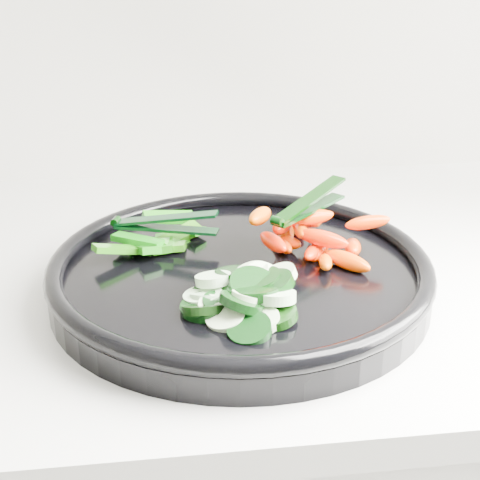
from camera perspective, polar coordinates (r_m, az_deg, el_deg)
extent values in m
cylinder|color=black|center=(0.66, 0.00, -3.36)|extent=(0.48, 0.48, 0.02)
torus|color=black|center=(0.65, 0.00, -1.92)|extent=(0.49, 0.49, 0.02)
cylinder|color=black|center=(0.55, 0.82, -7.62)|extent=(0.05, 0.05, 0.02)
cylinder|color=#E3FBC9|center=(0.56, -1.16, -6.65)|extent=(0.05, 0.05, 0.02)
cylinder|color=black|center=(0.58, -3.05, -5.91)|extent=(0.05, 0.05, 0.03)
cylinder|color=#B5D4AA|center=(0.59, -2.93, -5.02)|extent=(0.03, 0.03, 0.02)
cylinder|color=black|center=(0.58, -1.56, -5.70)|extent=(0.05, 0.05, 0.02)
cylinder|color=#E2F7C5|center=(0.58, -2.28, -5.87)|extent=(0.04, 0.04, 0.02)
cylinder|color=black|center=(0.57, 2.97, -6.48)|extent=(0.06, 0.06, 0.02)
cylinder|color=beige|center=(0.56, 1.82, -6.92)|extent=(0.04, 0.04, 0.02)
cylinder|color=black|center=(0.60, -1.72, -4.76)|extent=(0.06, 0.06, 0.02)
cylinder|color=beige|center=(0.60, -2.57, -4.39)|extent=(0.04, 0.04, 0.02)
cylinder|color=black|center=(0.58, -3.03, -5.75)|extent=(0.05, 0.05, 0.02)
cylinder|color=#D4F5C4|center=(0.59, -3.11, -4.93)|extent=(0.05, 0.05, 0.02)
cylinder|color=black|center=(0.59, -2.18, -5.03)|extent=(0.07, 0.07, 0.03)
cylinder|color=beige|center=(0.59, -2.66, -5.11)|extent=(0.04, 0.04, 0.02)
cylinder|color=black|center=(0.59, 2.55, -3.92)|extent=(0.06, 0.06, 0.03)
cylinder|color=beige|center=(0.61, 3.37, -3.07)|extent=(0.04, 0.04, 0.02)
cylinder|color=black|center=(0.61, -0.22, -2.92)|extent=(0.04, 0.05, 0.02)
cylinder|color=#D2F6C4|center=(0.60, -2.30, -3.36)|extent=(0.04, 0.04, 0.02)
cylinder|color=black|center=(0.57, 0.11, -5.37)|extent=(0.05, 0.05, 0.03)
cylinder|color=#DCF3C3|center=(0.57, 0.60, -4.98)|extent=(0.04, 0.04, 0.02)
cylinder|color=black|center=(0.59, 1.19, -4.05)|extent=(0.06, 0.06, 0.03)
cylinder|color=#E1FBC9|center=(0.61, 1.91, -3.28)|extent=(0.05, 0.05, 0.03)
cylinder|color=black|center=(0.60, 1.64, -3.51)|extent=(0.04, 0.04, 0.02)
cylinder|color=beige|center=(0.61, 1.02, -2.95)|extent=(0.04, 0.04, 0.02)
cylinder|color=black|center=(0.58, 1.19, -4.45)|extent=(0.06, 0.06, 0.02)
cylinder|color=#D1F4C3|center=(0.58, 3.10, -4.85)|extent=(0.04, 0.04, 0.02)
ellipsoid|color=red|center=(0.68, 6.87, -0.70)|extent=(0.04, 0.05, 0.03)
ellipsoid|color=#EF0E00|center=(0.68, 6.27, -1.03)|extent=(0.04, 0.05, 0.02)
ellipsoid|color=#FA5100|center=(0.66, 9.16, -1.78)|extent=(0.05, 0.05, 0.02)
ellipsoid|color=#FC5200|center=(0.69, 3.96, -0.20)|extent=(0.04, 0.04, 0.02)
ellipsoid|color=#E85400|center=(0.69, 9.58, -0.60)|extent=(0.03, 0.06, 0.03)
ellipsoid|color=#E64200|center=(0.69, 3.73, -0.53)|extent=(0.02, 0.04, 0.02)
ellipsoid|color=#FF5800|center=(0.66, 7.31, -1.89)|extent=(0.02, 0.04, 0.02)
ellipsoid|color=red|center=(0.74, 4.43, 1.41)|extent=(0.03, 0.05, 0.02)
ellipsoid|color=#F24A00|center=(0.73, 3.82, 1.11)|extent=(0.02, 0.05, 0.02)
ellipsoid|color=#FF2300|center=(0.66, 2.83, -0.17)|extent=(0.03, 0.05, 0.02)
ellipsoid|color=#F95A00|center=(0.72, 6.35, 1.72)|extent=(0.02, 0.05, 0.03)
ellipsoid|color=#FF5100|center=(0.69, 5.23, 0.79)|extent=(0.02, 0.04, 0.02)
ellipsoid|color=#F43C00|center=(0.67, 7.07, 0.13)|extent=(0.06, 0.04, 0.02)
ellipsoid|color=#EC1F00|center=(0.70, 3.63, 1.18)|extent=(0.04, 0.05, 0.03)
ellipsoid|color=#E14D00|center=(0.72, 6.34, 1.76)|extent=(0.04, 0.05, 0.02)
ellipsoid|color=#FF6800|center=(0.69, 6.01, 1.98)|extent=(0.05, 0.02, 0.02)
ellipsoid|color=#EE5C00|center=(0.69, 1.73, 2.05)|extent=(0.04, 0.05, 0.02)
ellipsoid|color=#EA6000|center=(0.69, 6.59, 1.92)|extent=(0.04, 0.02, 0.02)
ellipsoid|color=#FF3200|center=(0.68, 10.84, 1.48)|extent=(0.05, 0.02, 0.02)
cube|color=#1D6209|center=(0.71, -6.51, -0.24)|extent=(0.02, 0.06, 0.02)
cube|color=#17720A|center=(0.71, -5.61, -0.22)|extent=(0.04, 0.05, 0.02)
cube|color=#1D6D0A|center=(0.73, -4.89, 0.80)|extent=(0.05, 0.05, 0.02)
cube|color=#21740B|center=(0.70, -6.53, -0.64)|extent=(0.05, 0.03, 0.01)
cube|color=#21740B|center=(0.72, -5.73, 0.11)|extent=(0.07, 0.05, 0.02)
cube|color=#0D6709|center=(0.70, -8.49, -0.63)|extent=(0.04, 0.07, 0.03)
cube|color=#1B6A0A|center=(0.67, -10.58, -0.76)|extent=(0.05, 0.03, 0.02)
cube|color=#09630A|center=(0.69, -8.73, -0.02)|extent=(0.06, 0.04, 0.01)
cube|color=#18740B|center=(0.75, -6.09, 1.95)|extent=(0.06, 0.03, 0.02)
cylinder|color=black|center=(0.64, 3.19, 1.64)|extent=(0.01, 0.01, 0.01)
cube|color=black|center=(0.69, 5.95, 2.62)|extent=(0.09, 0.09, 0.00)
cube|color=black|center=(0.68, 5.99, 3.52)|extent=(0.09, 0.09, 0.02)
cylinder|color=black|center=(0.72, -10.57, 1.60)|extent=(0.01, 0.01, 0.01)
cube|color=black|center=(0.70, -6.32, 0.98)|extent=(0.11, 0.05, 0.00)
cube|color=black|center=(0.70, -6.36, 1.85)|extent=(0.11, 0.05, 0.02)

